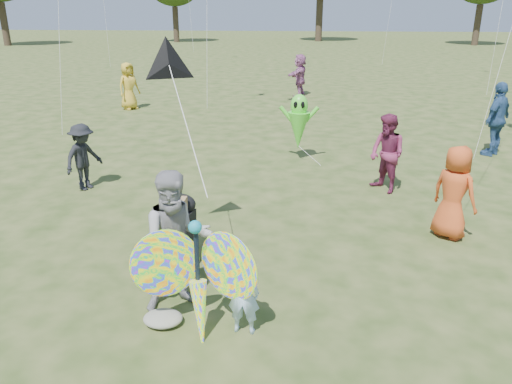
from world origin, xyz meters
TOP-DOWN VIEW (x-y plane):
  - ground at (0.00, 0.00)m, footprint 160.00×160.00m
  - child_girl at (-0.16, -0.53)m, footprint 0.41×0.29m
  - adult_man at (-1.08, -0.04)m, footprint 1.15×1.05m
  - grey_bag at (-1.20, -0.48)m, footprint 0.51×0.41m
  - crowd_a at (3.11, 2.54)m, footprint 0.93×0.94m
  - crowd_b at (-4.24, 4.29)m, footprint 0.89×1.09m
  - crowd_c at (5.65, 7.94)m, footprint 1.15×1.17m
  - crowd_e at (2.31, 4.76)m, footprint 0.99×1.04m
  - crowd_g at (-6.29, 13.28)m, footprint 0.99×1.05m
  - crowd_j at (0.30, 17.01)m, footprint 1.08×1.80m
  - jogging_stroller at (-1.40, 1.21)m, footprint 0.53×1.06m
  - butterfly_kite at (-0.70, -0.62)m, footprint 1.74×0.75m
  - delta_kite_rig at (-1.51, 1.67)m, footprint 1.29×1.94m
  - alien_kite at (0.39, 6.92)m, footprint 1.12×0.69m

SIDE VIEW (x-z plane):
  - ground at x=0.00m, z-range 0.00..0.00m
  - grey_bag at x=-1.20m, z-range 0.00..0.16m
  - child_girl at x=-0.16m, z-range 0.00..1.08m
  - jogging_stroller at x=-1.40m, z-range 0.07..1.16m
  - crowd_b at x=-4.24m, z-range 0.00..1.47m
  - butterfly_kite at x=-0.70m, z-range -0.10..1.60m
  - crowd_a at x=3.11m, z-range 0.00..1.64m
  - crowd_e at x=2.31m, z-range 0.00..1.70m
  - crowd_g at x=-6.29m, z-range 0.00..1.80m
  - crowd_j at x=0.30m, z-range 0.00..1.85m
  - adult_man at x=-1.08m, z-range 0.00..1.91m
  - alien_kite at x=0.39m, z-range 0.10..1.84m
  - crowd_c at x=5.65m, z-range 0.00..1.98m
  - delta_kite_rig at x=-1.51m, z-range 2.06..3.93m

